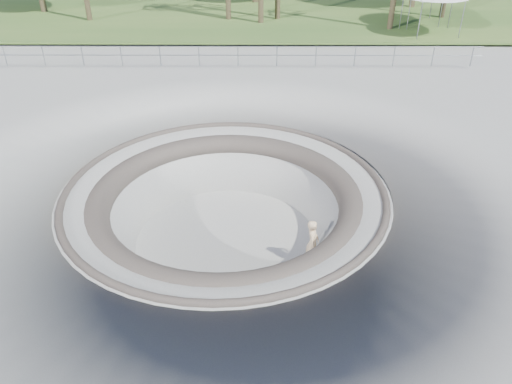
{
  "coord_description": "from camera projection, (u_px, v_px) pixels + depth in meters",
  "views": [
    {
      "loc": [
        1.04,
        -13.4,
        8.27
      ],
      "look_at": [
        0.98,
        0.05,
        -0.1
      ],
      "focal_mm": 35.0,
      "sensor_mm": 36.0,
      "label": 1
    }
  ],
  "objects": [
    {
      "name": "skater",
      "position": [
        312.0,
        243.0,
        15.1
      ],
      "size": [
        0.48,
        0.64,
        1.59
      ],
      "primitive_type": "imported",
      "rotation": [
        0.0,
        0.0,
        1.39
      ],
      "color": "beige",
      "rests_on": "skateboard"
    },
    {
      "name": "safety_railing",
      "position": [
        238.0,
        56.0,
        25.57
      ],
      "size": [
        25.0,
        0.06,
        1.03
      ],
      "color": "gray",
      "rests_on": "ground"
    },
    {
      "name": "skate_bowl",
      "position": [
        227.0,
        236.0,
        16.71
      ],
      "size": [
        14.0,
        14.0,
        4.1
      ],
      "color": "#A6A5A1",
      "rests_on": "ground"
    },
    {
      "name": "skateboard",
      "position": [
        311.0,
        264.0,
        15.53
      ],
      "size": [
        0.8,
        0.42,
        0.08
      ],
      "color": "olive",
      "rests_on": "ground"
    },
    {
      "name": "ground",
      "position": [
        225.0,
        190.0,
        15.75
      ],
      "size": [
        180.0,
        180.0,
        0.0
      ],
      "primitive_type": "plane",
      "color": "#A6A5A1",
      "rests_on": "ground"
    },
    {
      "name": "distant_hills",
      "position": [
        278.0,
        14.0,
        67.97
      ],
      "size": [
        103.2,
        45.0,
        28.6
      ],
      "color": "olive",
      "rests_on": "ground"
    }
  ]
}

